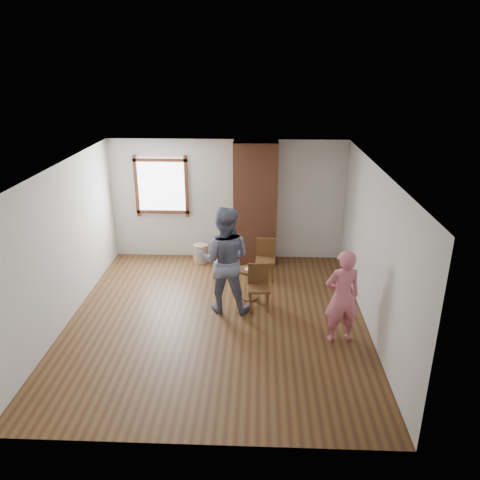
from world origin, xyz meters
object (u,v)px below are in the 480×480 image
at_px(stoneware_crock, 201,253).
at_px(man, 225,260).
at_px(person_pink, 342,297).
at_px(dining_chair_left, 259,284).
at_px(side_table, 250,279).
at_px(dining_chair_right, 266,257).

xyz_separation_m(stoneware_crock, man, (0.67, -2.01, 0.74)).
xyz_separation_m(man, person_pink, (1.86, -0.91, -0.18)).
bearing_deg(dining_chair_left, stoneware_crock, 118.79).
bearing_deg(side_table, dining_chair_left, -60.93).
relative_size(side_table, man, 0.32).
bearing_deg(person_pink, dining_chair_right, -73.54).
bearing_deg(dining_chair_right, dining_chair_left, -92.93).
distance_m(side_table, person_pink, 1.96).
relative_size(dining_chair_left, person_pink, 0.52).
relative_size(dining_chair_left, side_table, 1.33).
bearing_deg(man, side_table, -133.76).
bearing_deg(person_pink, side_table, -52.83).
distance_m(dining_chair_left, man, 0.77).
relative_size(dining_chair_right, person_pink, 0.53).
xyz_separation_m(dining_chair_right, person_pink, (1.14, -2.20, 0.31)).
bearing_deg(dining_chair_right, stoneware_crock, 156.14).
height_order(stoneware_crock, side_table, side_table).
bearing_deg(side_table, man, -138.22).
bearing_deg(man, person_pink, 158.33).
height_order(stoneware_crock, dining_chair_left, dining_chair_left).
distance_m(dining_chair_left, person_pink, 1.64).
distance_m(stoneware_crock, man, 2.24).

